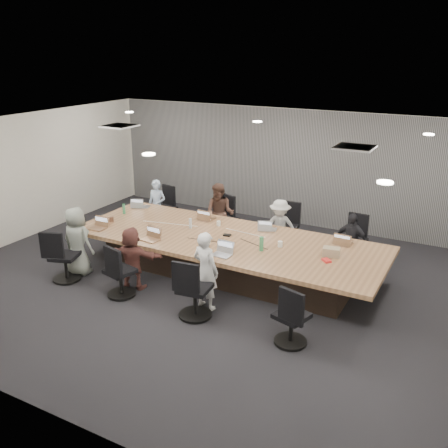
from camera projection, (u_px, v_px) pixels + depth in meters
The scene contains 40 objects.
floor at pixel (214, 283), 9.33m from camera, with size 10.00×8.00×0.00m, color black.
ceiling at pixel (213, 133), 8.39m from camera, with size 10.00×8.00×0.00m, color white.
wall_back at pixel (294, 167), 12.17m from camera, with size 10.00×2.80×0.00m, color beige.
wall_front at pixel (36, 311), 5.54m from camera, with size 10.00×2.80×0.00m, color beige.
wall_left at pixel (18, 179), 11.09m from camera, with size 8.00×2.80×0.00m, color beige.
curtain at pixel (293, 168), 12.11m from camera, with size 9.80×0.04×2.80m, color slate.
conference_table at pixel (226, 254), 9.61m from camera, with size 6.00×2.20×0.74m.
chair_0 at pixel (166, 211), 12.18m from camera, with size 0.51×0.51×0.75m, color black, non-canonical shape.
chair_1 at pixel (227, 223), 11.43m from camera, with size 0.50×0.50×0.74m, color black, non-canonical shape.
chair_2 at pixel (285, 231), 10.77m from camera, with size 0.57×0.57×0.84m, color black, non-canonical shape.
chair_3 at pixel (354, 245), 10.11m from camera, with size 0.52×0.52×0.77m, color black, non-canonical shape.
chair_4 at pixel (65, 260), 9.32m from camera, with size 0.55×0.55×0.82m, color black, non-canonical shape.
chair_5 at pixel (120, 275), 8.74m from camera, with size 0.53×0.53×0.79m, color black, non-canonical shape.
chair_6 at pixel (195, 293), 8.04m from camera, with size 0.58×0.58×0.85m, color black, non-canonical shape.
chair_7 at pixel (291, 320), 7.32m from camera, with size 0.52×0.52×0.77m, color black, non-canonical shape.
person_0 at pixel (157, 206), 11.81m from camera, with size 0.45×0.30×1.24m, color #AEC6E6.
laptop_0 at pixel (143, 207), 11.31m from camera, with size 0.31×0.21×0.02m, color #B2B2B7.
person_1 at pixel (220, 214), 11.03m from camera, with size 0.66×0.52×1.37m, color #462E26.
laptop_1 at pixel (207, 218), 10.55m from camera, with size 0.33×0.23×0.02m, color #8C6647.
person_2 at pixel (280, 228), 10.42m from camera, with size 0.78×0.45×1.21m, color #AFAFAF.
laptop_2 at pixel (269, 229), 9.91m from camera, with size 0.29×0.20×0.02m, color #B2B2B7.
person_3 at pixel (351, 241), 9.76m from camera, with size 0.68×0.28×1.16m, color black.
laptop_3 at pixel (344, 242), 9.24m from camera, with size 0.32×0.22×0.02m, color #8C6647.
person_4 at pixel (77, 241), 9.52m from camera, with size 0.66×0.43×1.34m, color gray.
laptop_4 at pixel (97, 228), 9.95m from camera, with size 0.34×0.23×0.02m, color #8C6647.
person_5 at pixel (132, 258), 8.97m from camera, with size 1.09×0.35×1.17m, color brown.
laptop_5 at pixel (150, 240), 9.37m from camera, with size 0.34×0.23×0.02m, color #8C6647.
person_6 at pixel (206, 271), 8.25m from camera, with size 0.50×0.33×1.36m, color silver.
laptop_6 at pixel (222, 255), 8.68m from camera, with size 0.33×0.23×0.02m, color #B2B2B7.
bottle_green_left at pixel (124, 209), 10.83m from camera, with size 0.06×0.06×0.22m, color #378855.
bottle_green_right at pixel (261, 244), 8.85m from camera, with size 0.07×0.07×0.26m, color #378855.
bottle_clear at pixel (190, 223), 9.97m from camera, with size 0.06×0.06×0.20m, color silver.
cup_white_far at pixel (219, 223), 10.12m from camera, with size 0.08×0.08×0.10m, color white.
cup_white_near at pixel (280, 244), 9.05m from camera, with size 0.09×0.09×0.11m, color white.
mug_brown at pixel (111, 219), 10.33m from camera, with size 0.09×0.09×0.12m, color brown.
mic_left at pixel (205, 245), 9.09m from camera, with size 0.14×0.09×0.03m, color black.
mic_right at pixel (227, 235), 9.59m from camera, with size 0.14×0.10×0.03m, color black.
stapler at pixel (205, 240), 9.31m from camera, with size 0.15×0.04×0.06m, color black.
canvas_bag at pixel (331, 252), 8.64m from camera, with size 0.29×0.18×0.15m, color tan.
snack_packet at pixel (326, 260), 8.44m from camera, with size 0.17×0.11×0.04m, color red.
Camera 1 is at (4.16, -7.32, 4.18)m, focal length 40.00 mm.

